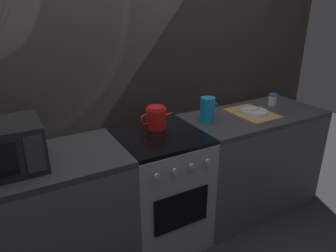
% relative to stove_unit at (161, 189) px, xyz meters
% --- Properties ---
extents(ground_plane, '(8.00, 8.00, 0.00)m').
position_rel_stove_unit_xyz_m(ground_plane, '(0.00, 0.00, -0.45)').
color(ground_plane, '#2D2D33').
extents(back_wall, '(3.60, 0.05, 2.40)m').
position_rel_stove_unit_xyz_m(back_wall, '(0.00, 0.32, 0.75)').
color(back_wall, '#A39989').
rests_on(back_wall, ground_plane).
extents(counter_left, '(1.20, 0.60, 0.90)m').
position_rel_stove_unit_xyz_m(counter_left, '(-0.90, 0.00, 0.00)').
color(counter_left, '#515459').
rests_on(counter_left, ground_plane).
extents(stove_unit, '(0.60, 0.63, 0.90)m').
position_rel_stove_unit_xyz_m(stove_unit, '(0.00, 0.00, 0.00)').
color(stove_unit, '#9E9EA3').
rests_on(stove_unit, ground_plane).
extents(counter_right, '(1.20, 0.60, 0.90)m').
position_rel_stove_unit_xyz_m(counter_right, '(0.90, 0.00, 0.00)').
color(counter_right, '#515459').
rests_on(counter_right, ground_plane).
extents(kettle, '(0.28, 0.15, 0.17)m').
position_rel_stove_unit_xyz_m(kettle, '(0.03, 0.12, 0.53)').
color(kettle, red).
rests_on(kettle, stove_unit).
extents(pitcher, '(0.16, 0.11, 0.20)m').
position_rel_stove_unit_xyz_m(pitcher, '(0.43, 0.03, 0.55)').
color(pitcher, '#198CD8').
rests_on(pitcher, counter_right).
extents(dish_pile, '(0.30, 0.40, 0.06)m').
position_rel_stove_unit_xyz_m(dish_pile, '(0.85, -0.03, 0.47)').
color(dish_pile, tan).
rests_on(dish_pile, counter_right).
extents(spice_jar, '(0.08, 0.08, 0.10)m').
position_rel_stove_unit_xyz_m(spice_jar, '(1.20, 0.09, 0.50)').
color(spice_jar, silver).
rests_on(spice_jar, counter_right).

